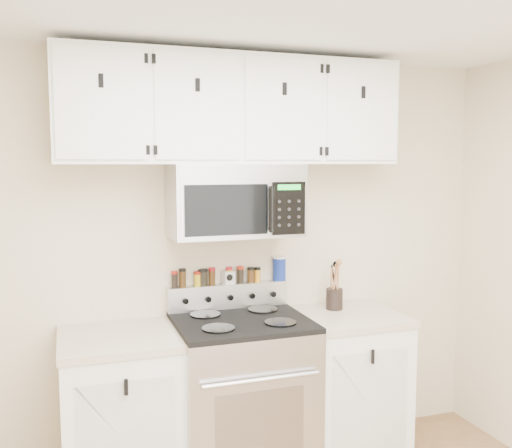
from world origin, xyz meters
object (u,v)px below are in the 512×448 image
at_px(microwave, 235,200).
at_px(utensil_crock, 334,297).
at_px(range, 242,396).
at_px(salt_canister, 279,268).

distance_m(microwave, utensil_crock, 0.91).
bearing_deg(range, microwave, 89.77).
bearing_deg(salt_canister, microwave, -155.39).
relative_size(utensil_crock, salt_canister, 2.01).
height_order(utensil_crock, salt_canister, salt_canister).
relative_size(microwave, utensil_crock, 2.47).
bearing_deg(utensil_crock, salt_canister, 155.59).
bearing_deg(range, utensil_crock, 11.72).
distance_m(range, utensil_crock, 0.85).
bearing_deg(range, salt_canister, 39.70).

